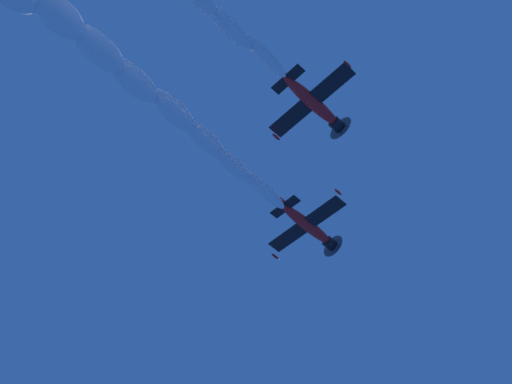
% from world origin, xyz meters
% --- Properties ---
extents(airplane_lead, '(8.98, 8.22, 3.11)m').
position_xyz_m(airplane_lead, '(-5.52, -3.81, 61.44)').
color(airplane_lead, red).
extents(airplane_left_wingman, '(9.05, 8.22, 2.95)m').
position_xyz_m(airplane_left_wingman, '(-17.83, 1.10, 60.72)').
color(airplane_left_wingman, red).
extents(smoke_trail_lead, '(14.92, 32.06, 5.31)m').
position_xyz_m(smoke_trail_lead, '(-15.53, 19.47, 59.09)').
color(smoke_trail_lead, white).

